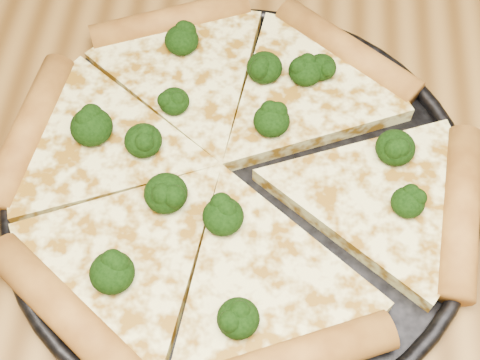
{
  "coord_description": "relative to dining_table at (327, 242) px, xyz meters",
  "views": [
    {
      "loc": [
        -0.06,
        -0.27,
        1.22
      ],
      "look_at": [
        -0.08,
        -0.0,
        0.77
      ],
      "focal_mm": 49.26,
      "sensor_mm": 36.0,
      "label": 1
    }
  ],
  "objects": [
    {
      "name": "dining_table",
      "position": [
        0.0,
        0.0,
        0.0
      ],
      "size": [
        1.2,
        0.9,
        0.75
      ],
      "color": "brown",
      "rests_on": "ground"
    },
    {
      "name": "pizza_pan",
      "position": [
        -0.08,
        -0.0,
        0.1
      ],
      "size": [
        0.38,
        0.38,
        0.02
      ],
      "color": "black",
      "rests_on": "dining_table"
    },
    {
      "name": "pizza",
      "position": [
        -0.09,
        0.01,
        0.11
      ],
      "size": [
        0.4,
        0.39,
        0.03
      ],
      "rotation": [
        0.0,
        0.0,
        0.4
      ],
      "color": "#E6E18C",
      "rests_on": "pizza_pan"
    },
    {
      "name": "broccoli_florets",
      "position": [
        -0.1,
        0.02,
        0.12
      ],
      "size": [
        0.28,
        0.28,
        0.03
      ],
      "color": "black",
      "rests_on": "pizza"
    }
  ]
}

